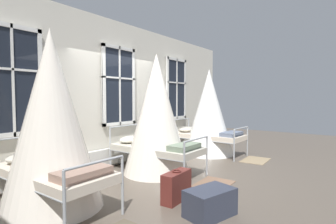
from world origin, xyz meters
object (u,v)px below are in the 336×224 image
object	(u,v)px
cot_first	(52,122)
suitcase_dark	(176,186)
cot_third	(209,113)
cot_second	(157,116)
travel_trunk	(210,202)

from	to	relation	value
cot_first	suitcase_dark	bearing A→B (deg)	-135.90
cot_first	cot_third	xyz separation A→B (m)	(4.49, -0.03, -0.08)
cot_first	suitcase_dark	world-z (taller)	cot_first
cot_second	suitcase_dark	bearing A→B (deg)	139.10
cot_first	travel_trunk	xyz separation A→B (m)	(1.09, -1.87, -1.03)
cot_third	suitcase_dark	bearing A→B (deg)	111.49
cot_first	travel_trunk	distance (m)	2.40
cot_second	cot_third	bearing A→B (deg)	-91.05
suitcase_dark	cot_third	bearing A→B (deg)	17.12
travel_trunk	cot_third	bearing A→B (deg)	28.40
cot_second	cot_third	xyz separation A→B (m)	(2.26, 0.01, -0.05)
cot_first	cot_third	bearing A→B (deg)	-91.34
cot_first	cot_second	xyz separation A→B (m)	(2.23, -0.04, -0.03)
cot_first	cot_third	size ratio (longest dim) A/B	1.07
travel_trunk	cot_second	bearing A→B (deg)	58.12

